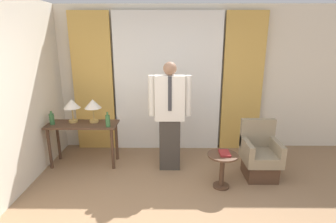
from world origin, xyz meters
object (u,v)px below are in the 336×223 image
table_lamp_right (93,105)px  armchair (260,156)px  desk (83,131)px  table_lamp_left (72,105)px  bottle_near_edge (108,121)px  person (170,113)px  book (225,153)px  bottle_by_lamp (52,119)px  side_table (222,165)px

table_lamp_right → armchair: bearing=-10.0°
desk → table_lamp_left: (-0.18, 0.08, 0.43)m
desk → bottle_near_edge: bottle_near_edge is taller
person → armchair: 1.56m
armchair → book: (-0.62, -0.32, 0.20)m
table_lamp_right → book: bearing=-21.0°
table_lamp_left → bottle_near_edge: bearing=-19.7°
table_lamp_left → table_lamp_right: same height
bottle_by_lamp → table_lamp_right: bearing=10.5°
armchair → book: 0.73m
table_lamp_right → desk: bearing=-156.3°
table_lamp_right → bottle_near_edge: size_ratio=1.64×
desk → table_lamp_left: 0.47m
side_table → book: bearing=20.6°
person → armchair: bearing=-10.0°
table_lamp_left → side_table: 2.62m
desk → bottle_by_lamp: 0.53m
table_lamp_left → bottle_by_lamp: (-0.31, -0.12, -0.21)m
table_lamp_right → book: table_lamp_right is taller
side_table → person: bearing=142.8°
table_lamp_left → side_table: bearing=-18.5°
bottle_by_lamp → book: bearing=-13.8°
table_lamp_right → bottle_by_lamp: table_lamp_right is taller
desk → book: desk is taller
desk → armchair: bearing=-7.9°
table_lamp_right → bottle_near_edge: bearing=-38.4°
bottle_by_lamp → armchair: bearing=-6.0°
desk → bottle_by_lamp: bottle_by_lamp is taller
table_lamp_left → bottle_near_edge: size_ratio=1.64×
table_lamp_left → bottle_by_lamp: bearing=-158.2°
table_lamp_right → side_table: bearing=-21.5°
side_table → table_lamp_left: bearing=161.5°
person → side_table: (0.76, -0.57, -0.61)m
side_table → desk: bearing=161.9°
table_lamp_left → book: table_lamp_left is taller
table_lamp_left → bottle_by_lamp: size_ratio=1.74×
bottle_near_edge → bottle_by_lamp: 0.96m
table_lamp_left → person: bearing=-8.0°
desk → armchair: armchair is taller
bottle_by_lamp → person: (1.95, -0.11, 0.13)m
table_lamp_right → book: (2.07, -0.79, -0.50)m
bottle_near_edge → side_table: size_ratio=0.47×
armchair → person: bearing=170.0°
bottle_by_lamp → armchair: 3.41m
table_lamp_left → person: person is taller
bottle_near_edge → side_table: (1.75, -0.57, -0.48)m
armchair → table_lamp_left: bearing=171.1°
bottle_by_lamp → book: (2.73, -0.67, -0.29)m
table_lamp_right → book: 2.27m
person → bottle_by_lamp: bearing=176.8°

